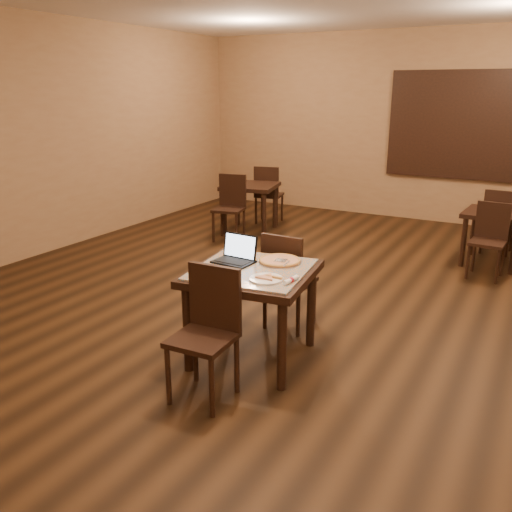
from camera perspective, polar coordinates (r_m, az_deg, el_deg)
The scene contains 19 objects.
ground at distance 4.91m, azimuth 4.41°, elevation -8.15°, with size 10.00×10.00×0.00m, color black.
wall_back at distance 9.25m, azimuth 18.08°, elevation 12.72°, with size 8.00×0.02×3.00m, color olive.
mural at distance 9.12m, azimuth 21.20°, elevation 12.68°, with size 2.34×0.05×1.64m.
tiled_table at distance 4.24m, azimuth -0.42°, elevation -2.64°, with size 1.03×1.03×0.76m.
chair_main_near at distance 3.81m, azimuth -5.07°, elevation -7.26°, with size 0.42×0.42×0.94m.
chair_main_far at distance 4.81m, azimuth 3.20°, elevation -2.12°, with size 0.40×0.40×0.90m.
laptop at distance 4.37m, azimuth -2.06°, elevation 0.15°, with size 0.32×0.26×0.21m.
plate at distance 3.96m, azimuth 1.08°, elevation -2.43°, with size 0.25×0.25×0.01m, color white.
pizza_slice at distance 3.95m, azimuth 1.08°, elevation -2.24°, with size 0.17×0.17×0.02m, color #CFBE8A, non-canonical shape.
pizza_pan at distance 4.36m, azimuth 2.51°, elevation -0.63°, with size 0.35×0.35×0.01m, color silver.
pizza_whole at distance 4.35m, azimuth 2.51°, elevation -0.46°, with size 0.33×0.33×0.02m.
spatula at distance 4.32m, azimuth 2.63°, elevation -0.46°, with size 0.09×0.22×0.01m, color silver.
napkin_roll at distance 3.91m, azimuth 3.68°, elevation -2.54°, with size 0.05×0.17×0.04m.
other_table_a at distance 7.24m, azimuth 23.85°, elevation 3.39°, with size 0.75×0.75×0.66m.
other_table_a_chair_near at distance 6.77m, azimuth 23.37°, elevation 1.98°, with size 0.39×0.39×0.86m.
other_table_a_chair_far at distance 7.74m, azimuth 24.15°, elevation 3.67°, with size 0.39×0.39×0.86m.
other_table_b at distance 8.22m, azimuth -0.62°, elevation 6.72°, with size 0.91×0.91×0.72m.
other_table_b_chair_near at distance 7.79m, azimuth -2.70°, elevation 5.56°, with size 0.48×0.48×0.93m.
other_table_b_chair_far at distance 8.70m, azimuth 1.26°, elevation 6.81°, with size 0.48×0.48×0.93m.
Camera 1 is at (1.82, -4.05, 2.11)m, focal length 38.00 mm.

